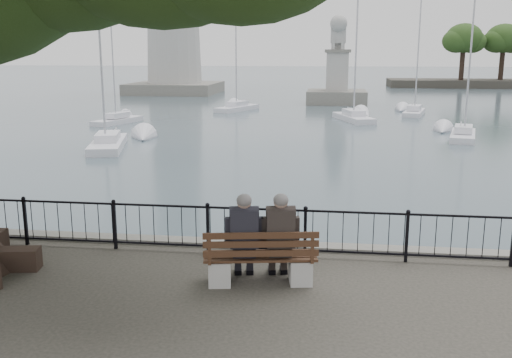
% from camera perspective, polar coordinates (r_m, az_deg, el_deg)
% --- Properties ---
extents(harbor, '(260.00, 260.00, 1.20)m').
position_cam_1_polar(harbor, '(12.46, 0.30, -8.96)').
color(harbor, '#67645C').
rests_on(harbor, ground).
extents(railing, '(22.06, 0.06, 1.00)m').
position_cam_1_polar(railing, '(11.64, 0.00, -5.01)').
color(railing, black).
rests_on(railing, ground).
extents(bench, '(2.08, 0.93, 1.06)m').
position_cam_1_polar(bench, '(10.29, 0.44, -8.53)').
color(bench, '#A2A09B').
rests_on(bench, ground).
extents(person_left, '(0.56, 0.89, 1.68)m').
position_cam_1_polar(person_left, '(10.25, -1.19, -6.21)').
color(person_left, black).
rests_on(person_left, ground).
extents(person_right, '(0.56, 0.89, 1.68)m').
position_cam_1_polar(person_right, '(10.28, 2.39, -6.17)').
color(person_right, black).
rests_on(person_right, ground).
extents(lion_monument, '(5.88, 5.88, 8.70)m').
position_cam_1_polar(lion_monument, '(58.51, 8.09, 9.62)').
color(lion_monument, '#67645C').
rests_on(lion_monument, ground).
extents(sailboat_a, '(3.02, 5.89, 10.18)m').
position_cam_1_polar(sailboat_a, '(31.80, -14.59, 3.54)').
color(sailboat_a, silver).
rests_on(sailboat_a, ground).
extents(sailboat_d, '(2.44, 5.04, 8.66)m').
position_cam_1_polar(sailboat_d, '(36.25, 20.00, 4.23)').
color(sailboat_d, silver).
rests_on(sailboat_d, ground).
extents(sailboat_e, '(2.56, 4.79, 10.06)m').
position_cam_1_polar(sailboat_e, '(42.78, -13.71, 5.85)').
color(sailboat_e, silver).
rests_on(sailboat_e, ground).
extents(sailboat_f, '(3.15, 5.71, 11.17)m').
position_cam_1_polar(sailboat_f, '(43.87, 9.72, 6.19)').
color(sailboat_f, silver).
rests_on(sailboat_f, ground).
extents(sailboat_g, '(2.50, 5.10, 10.04)m').
position_cam_1_polar(sailboat_g, '(48.99, 15.53, 6.55)').
color(sailboat_g, silver).
rests_on(sailboat_g, ground).
extents(sailboat_h, '(3.42, 5.44, 13.41)m').
position_cam_1_polar(sailboat_h, '(50.82, -1.92, 7.30)').
color(sailboat_h, silver).
rests_on(sailboat_h, ground).
extents(far_shore, '(30.00, 8.60, 9.18)m').
position_cam_1_polar(far_shore, '(91.21, 23.20, 10.92)').
color(far_shore, '#2C2A25').
rests_on(far_shore, ground).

